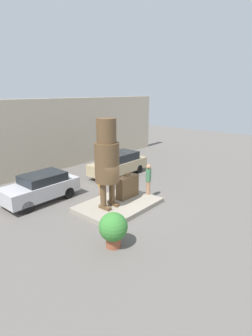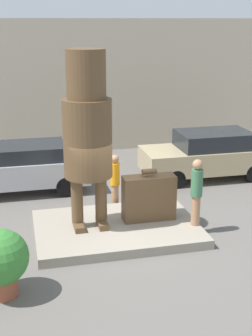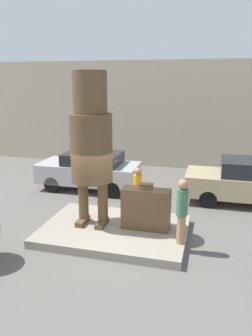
{
  "view_description": "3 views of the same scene",
  "coord_description": "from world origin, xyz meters",
  "px_view_note": "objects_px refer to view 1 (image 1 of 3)",
  "views": [
    {
      "loc": [
        -9.55,
        -8.75,
        6.0
      ],
      "look_at": [
        0.35,
        -0.23,
        2.15
      ],
      "focal_mm": 28.0,
      "sensor_mm": 36.0,
      "label": 1
    },
    {
      "loc": [
        -2.37,
        -11.11,
        5.42
      ],
      "look_at": [
        0.27,
        0.05,
        1.78
      ],
      "focal_mm": 50.0,
      "sensor_mm": 36.0,
      "label": 2
    },
    {
      "loc": [
        2.67,
        -8.64,
        4.53
      ],
      "look_at": [
        0.38,
        -0.05,
        2.12
      ],
      "focal_mm": 35.0,
      "sensor_mm": 36.0,
      "label": 3
    }
  ],
  "objects_px": {
    "parked_car_silver": "(41,187)",
    "parked_car_tan": "(119,164)",
    "worker_hivis": "(100,182)",
    "statue_figure": "(107,157)",
    "planter_pot": "(113,228)",
    "giant_suitcase": "(127,187)",
    "tourist": "(148,178)"
  },
  "relations": [
    {
      "from": "parked_car_silver",
      "to": "parked_car_tan",
      "type": "height_order",
      "value": "parked_car_tan"
    },
    {
      "from": "parked_car_tan",
      "to": "worker_hivis",
      "type": "xyz_separation_m",
      "value": [
        -3.83,
        -2.05,
        0.04
      ]
    },
    {
      "from": "parked_car_silver",
      "to": "worker_hivis",
      "type": "xyz_separation_m",
      "value": [
        2.57,
        -2.11,
        0.06
      ]
    },
    {
      "from": "statue_figure",
      "to": "planter_pot",
      "type": "distance_m",
      "value": 3.9
    },
    {
      "from": "giant_suitcase",
      "to": "tourist",
      "type": "relative_size",
      "value": 0.8
    },
    {
      "from": "statue_figure",
      "to": "parked_car_silver",
      "type": "distance_m",
      "value": 4.51
    },
    {
      "from": "tourist",
      "to": "parked_car_silver",
      "type": "height_order",
      "value": "tourist"
    },
    {
      "from": "giant_suitcase",
      "to": "parked_car_tan",
      "type": "height_order",
      "value": "parked_car_tan"
    },
    {
      "from": "statue_figure",
      "to": "worker_hivis",
      "type": "relative_size",
      "value": 2.72
    },
    {
      "from": "tourist",
      "to": "statue_figure",
      "type": "bearing_deg",
      "value": 167.93
    },
    {
      "from": "giant_suitcase",
      "to": "worker_hivis",
      "type": "bearing_deg",
      "value": 111.42
    },
    {
      "from": "statue_figure",
      "to": "tourist",
      "type": "bearing_deg",
      "value": -12.07
    },
    {
      "from": "tourist",
      "to": "parked_car_tan",
      "type": "distance_m",
      "value": 4.76
    },
    {
      "from": "statue_figure",
      "to": "worker_hivis",
      "type": "xyz_separation_m",
      "value": [
        1.02,
        1.6,
        -1.98
      ]
    },
    {
      "from": "tourist",
      "to": "worker_hivis",
      "type": "bearing_deg",
      "value": 127.88
    },
    {
      "from": "statue_figure",
      "to": "parked_car_tan",
      "type": "distance_m",
      "value": 6.41
    },
    {
      "from": "tourist",
      "to": "planter_pot",
      "type": "height_order",
      "value": "tourist"
    },
    {
      "from": "planter_pot",
      "to": "worker_hivis",
      "type": "height_order",
      "value": "worker_hivis"
    },
    {
      "from": "giant_suitcase",
      "to": "tourist",
      "type": "distance_m",
      "value": 1.32
    },
    {
      "from": "statue_figure",
      "to": "planter_pot",
      "type": "relative_size",
      "value": 3.12
    },
    {
      "from": "giant_suitcase",
      "to": "parked_car_tan",
      "type": "bearing_deg",
      "value": 48.06
    },
    {
      "from": "parked_car_tan",
      "to": "tourist",
      "type": "bearing_deg",
      "value": 63.25
    },
    {
      "from": "parked_car_silver",
      "to": "planter_pot",
      "type": "height_order",
      "value": "parked_car_silver"
    },
    {
      "from": "giant_suitcase",
      "to": "parked_car_silver",
      "type": "bearing_deg",
      "value": 130.99
    },
    {
      "from": "statue_figure",
      "to": "tourist",
      "type": "relative_size",
      "value": 2.52
    },
    {
      "from": "statue_figure",
      "to": "tourist",
      "type": "height_order",
      "value": "statue_figure"
    },
    {
      "from": "tourist",
      "to": "parked_car_tan",
      "type": "bearing_deg",
      "value": 63.25
    },
    {
      "from": "statue_figure",
      "to": "parked_car_silver",
      "type": "height_order",
      "value": "statue_figure"
    },
    {
      "from": "parked_car_silver",
      "to": "parked_car_tan",
      "type": "distance_m",
      "value": 6.4
    },
    {
      "from": "giant_suitcase",
      "to": "parked_car_silver",
      "type": "distance_m",
      "value": 4.84
    },
    {
      "from": "statue_figure",
      "to": "parked_car_tan",
      "type": "xyz_separation_m",
      "value": [
        4.86,
        3.65,
        -2.02
      ]
    },
    {
      "from": "parked_car_silver",
      "to": "parked_car_tan",
      "type": "xyz_separation_m",
      "value": [
        6.4,
        -0.06,
        0.03
      ]
    }
  ]
}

